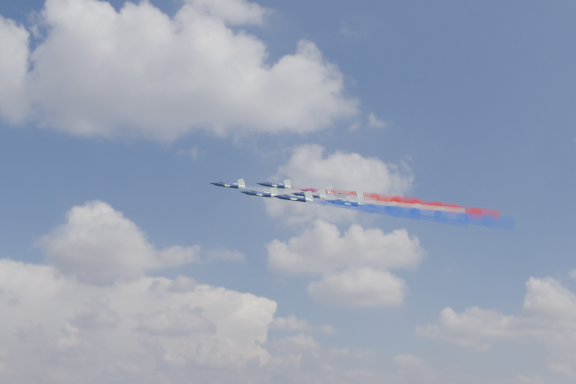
{
  "coord_description": "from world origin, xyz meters",
  "views": [
    {
      "loc": [
        10.31,
        -156.34,
        100.88
      ],
      "look_at": [
        20.94,
        15.12,
        159.77
      ],
      "focal_mm": 41.42,
      "sensor_mm": 36.0,
      "label": 1
    }
  ],
  "objects": [
    {
      "name": "jet_inner_left",
      "position": [
        13.2,
        7.79,
        156.48
      ],
      "size": [
        12.83,
        11.07,
        7.72
      ],
      "primitive_type": null,
      "rotation": [
        0.19,
        -0.38,
        1.28
      ],
      "color": "black"
    },
    {
      "name": "jet_center_third",
      "position": [
        26.66,
        14.63,
        158.7
      ],
      "size": [
        12.83,
        11.07,
        7.72
      ],
      "primitive_type": null,
      "rotation": [
        0.19,
        -0.38,
        1.28
      ],
      "color": "black"
    },
    {
      "name": "trail_rear_right",
      "position": [
        59.9,
        14.06,
        155.87
      ],
      "size": [
        36.48,
        12.32,
        11.1
      ],
      "primitive_type": null,
      "rotation": [
        0.19,
        -0.38,
        1.28
      ],
      "color": "red"
    },
    {
      "name": "jet_rear_left",
      "position": [
        35.25,
        4.34,
        153.33
      ],
      "size": [
        12.83,
        11.07,
        7.72
      ],
      "primitive_type": null,
      "rotation": [
        0.19,
        -0.38,
        1.28
      ],
      "color": "black"
    },
    {
      "name": "trail_inner_right",
      "position": [
        39.91,
        20.42,
        161.08
      ],
      "size": [
        36.48,
        12.32,
        11.1
      ],
      "primitive_type": null,
      "rotation": [
        0.19,
        -0.38,
        1.28
      ],
      "color": "red"
    },
    {
      "name": "trail_outer_right",
      "position": [
        53.03,
        26.52,
        161.47
      ],
      "size": [
        36.48,
        12.32,
        11.1
      ],
      "primitive_type": null,
      "rotation": [
        0.19,
        -0.38,
        1.28
      ],
      "color": "red"
    },
    {
      "name": "jet_outer_right",
      "position": [
        30.84,
        31.36,
        165.56
      ],
      "size": [
        12.83,
        11.07,
        7.72
      ],
      "primitive_type": null,
      "rotation": [
        0.19,
        -0.38,
        1.28
      ],
      "color": "black"
    },
    {
      "name": "trail_lead",
      "position": [
        26.68,
        15.17,
        158.96
      ],
      "size": [
        36.48,
        12.32,
        11.1
      ],
      "primitive_type": null,
      "rotation": [
        0.19,
        -0.38,
        1.28
      ],
      "color": "white"
    },
    {
      "name": "trail_outer_left",
      "position": [
        43.37,
        -8.03,
        147.74
      ],
      "size": [
        36.48,
        12.32,
        11.1
      ],
      "primitive_type": null,
      "rotation": [
        0.19,
        -0.38,
        1.28
      ],
      "color": "blue"
    },
    {
      "name": "jet_rear_right",
      "position": [
        37.71,
        18.89,
        159.96
      ],
      "size": [
        12.83,
        11.07,
        7.72
      ],
      "primitive_type": null,
      "rotation": [
        0.19,
        -0.38,
        1.28
      ],
      "color": "black"
    },
    {
      "name": "jet_inner_right",
      "position": [
        17.72,
        25.26,
        165.17
      ],
      "size": [
        12.83,
        11.07,
        7.72
      ],
      "primitive_type": null,
      "rotation": [
        0.19,
        -0.38,
        1.28
      ],
      "color": "black"
    },
    {
      "name": "trail_center_third",
      "position": [
        48.85,
        9.79,
        154.61
      ],
      "size": [
        36.48,
        12.32,
        11.1
      ],
      "primitive_type": null,
      "rotation": [
        0.19,
        -0.38,
        1.28
      ],
      "color": "white"
    },
    {
      "name": "jet_lead",
      "position": [
        4.48,
        20.01,
        163.05
      ],
      "size": [
        12.83,
        11.07,
        7.72
      ],
      "primitive_type": null,
      "rotation": [
        0.19,
        -0.38,
        1.28
      ],
      "color": "black"
    },
    {
      "name": "jet_outer_left",
      "position": [
        21.18,
        -3.19,
        151.83
      ],
      "size": [
        12.83,
        11.07,
        7.72
      ],
      "primitive_type": null,
      "rotation": [
        0.19,
        -0.38,
        1.28
      ],
      "color": "black"
    },
    {
      "name": "trail_rear_left",
      "position": [
        57.44,
        -0.5,
        149.24
      ],
      "size": [
        36.48,
        12.32,
        11.1
      ],
      "primitive_type": null,
      "rotation": [
        0.19,
        -0.38,
        1.28
      ],
      "color": "blue"
    },
    {
      "name": "trail_inner_left",
      "position": [
        35.39,
        2.96,
        152.39
      ],
      "size": [
        36.48,
        12.32,
        11.1
      ],
      "primitive_type": null,
      "rotation": [
        0.19,
        -0.38,
        1.28
      ],
      "color": "blue"
    }
  ]
}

